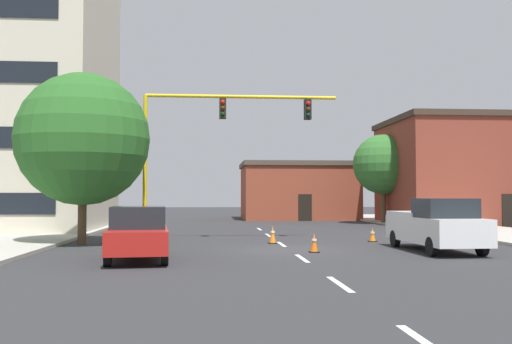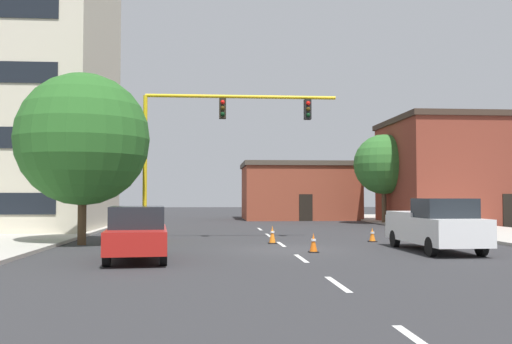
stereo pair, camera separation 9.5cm
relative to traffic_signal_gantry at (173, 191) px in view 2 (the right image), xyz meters
name	(u,v)px [view 2 (the right image)]	position (x,y,z in m)	size (l,w,h in m)	color
ground_plane	(289,250)	(4.77, -4.72, -2.29)	(160.00, 160.00, 0.00)	#2D2D30
sidewalk_left	(28,235)	(-7.53, 3.28, -2.22)	(6.00, 56.00, 0.14)	#B2ADA3
sidewalk_right	(494,233)	(17.06, 3.28, -2.22)	(6.00, 56.00, 0.14)	#B2ADA3
lane_stripe_seg_1	(338,284)	(4.77, -13.22, -2.29)	(0.16, 2.40, 0.01)	silver
lane_stripe_seg_2	(301,258)	(4.77, -7.72, -2.29)	(0.16, 2.40, 0.01)	silver
lane_stripe_seg_3	(281,244)	(4.77, -2.22, -2.29)	(0.16, 2.40, 0.01)	silver
lane_stripe_seg_4	(268,235)	(4.77, 3.28, -2.29)	(0.16, 2.40, 0.01)	silver
lane_stripe_seg_5	(260,229)	(4.77, 8.78, -2.29)	(0.16, 2.40, 0.01)	silver
building_brick_center	(299,191)	(9.48, 23.49, 0.21)	(10.03, 8.07, 4.99)	brown
building_row_right	(477,171)	(21.18, 13.67, 1.57)	(12.83, 9.61, 7.71)	brown
traffic_signal_gantry	(173,191)	(0.00, 0.00, 0.00)	(9.86, 1.20, 6.83)	yellow
tree_right_far	(384,164)	(14.48, 14.56, 2.10)	(4.44, 4.44, 6.63)	brown
tree_left_near	(83,139)	(-3.71, -1.89, 2.20)	(5.65, 5.65, 7.32)	#4C3823
pickup_truck_white	(435,225)	(10.16, -5.77, -1.32)	(2.10, 5.44, 1.99)	white
sedan_red_near_left	(137,233)	(-0.62, -7.83, -1.40)	(2.27, 4.66, 1.74)	#B21E19
traffic_cone_roadside_a	(272,235)	(4.43, -1.86, -1.90)	(0.36, 0.36, 0.79)	black
traffic_cone_roadside_b	(313,243)	(5.52, -5.82, -1.94)	(0.36, 0.36, 0.71)	black
traffic_cone_roadside_c	(372,235)	(9.04, -1.26, -1.98)	(0.36, 0.36, 0.64)	black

